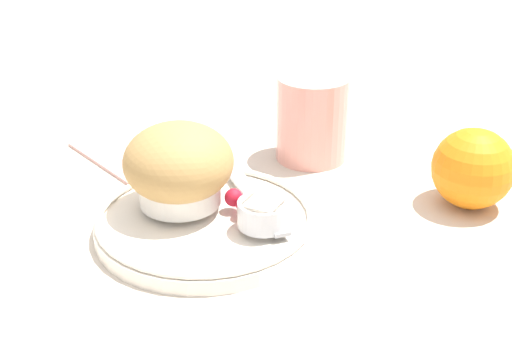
{
  "coord_description": "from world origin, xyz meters",
  "views": [
    {
      "loc": [
        0.48,
        -0.33,
        0.34
      ],
      "look_at": [
        0.03,
        0.05,
        0.06
      ],
      "focal_mm": 50.0,
      "sensor_mm": 36.0,
      "label": 1
    }
  ],
  "objects_px": {
    "muffin": "(181,166)",
    "butter_knife": "(252,195)",
    "orange_fruit": "(473,168)",
    "juice_glass": "(312,118)"
  },
  "relations": [
    {
      "from": "butter_knife",
      "to": "orange_fruit",
      "type": "height_order",
      "value": "orange_fruit"
    },
    {
      "from": "muffin",
      "to": "orange_fruit",
      "type": "height_order",
      "value": "muffin"
    },
    {
      "from": "muffin",
      "to": "butter_knife",
      "type": "height_order",
      "value": "muffin"
    },
    {
      "from": "orange_fruit",
      "to": "juice_glass",
      "type": "distance_m",
      "value": 0.19
    },
    {
      "from": "muffin",
      "to": "juice_glass",
      "type": "relative_size",
      "value": 1.07
    },
    {
      "from": "orange_fruit",
      "to": "juice_glass",
      "type": "xyz_separation_m",
      "value": [
        -0.18,
        -0.04,
        0.01
      ]
    },
    {
      "from": "muffin",
      "to": "butter_knife",
      "type": "distance_m",
      "value": 0.07
    },
    {
      "from": "muffin",
      "to": "butter_knife",
      "type": "bearing_deg",
      "value": 56.9
    },
    {
      "from": "orange_fruit",
      "to": "butter_knife",
      "type": "bearing_deg",
      "value": -124.62
    },
    {
      "from": "orange_fruit",
      "to": "juice_glass",
      "type": "relative_size",
      "value": 0.84
    }
  ]
}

